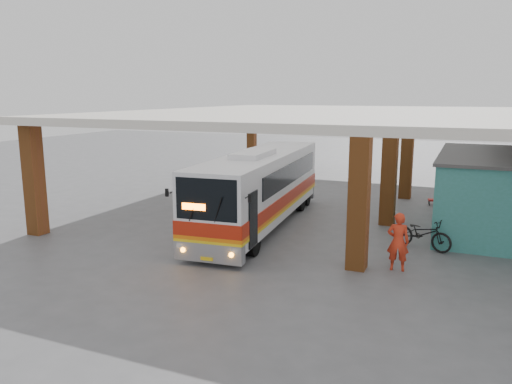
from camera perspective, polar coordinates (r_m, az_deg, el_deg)
The scene contains 8 objects.
ground at distance 19.90m, azimuth 4.74°, elevation -4.84°, with size 90.00×90.00×0.00m, color #515154.
brick_columns at distance 23.84m, azimuth 11.96°, elevation 2.95°, with size 20.10×21.60×4.35m.
canopy_roof at distance 25.29m, azimuth 10.79°, elevation 8.74°, with size 21.00×23.00×0.30m, color silver.
shop_building at distance 22.54m, azimuth 26.64°, elevation -0.03°, with size 5.20×8.20×3.11m.
coach_bus at distance 20.74m, azimuth 0.47°, elevation 0.45°, with size 3.35×11.35×3.26m.
motorcycle at distance 18.85m, azimuth 18.47°, elevation -4.49°, with size 0.76×2.18×1.15m, color black.
pedestrian at distance 16.26m, azimuth 15.93°, elevation -5.48°, with size 0.68×0.45×1.87m, color red.
red_chair at distance 26.48m, azimuth 19.84°, elevation -0.55°, with size 0.55×0.55×0.89m.
Camera 1 is at (6.07, -18.15, 5.45)m, focal length 35.00 mm.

